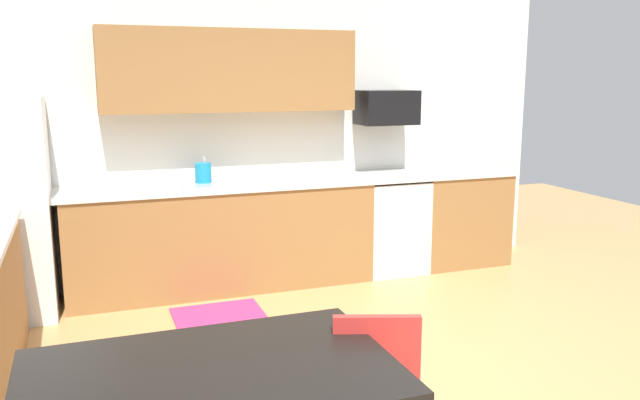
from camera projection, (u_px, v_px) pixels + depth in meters
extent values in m
plane|color=tan|center=(379.00, 396.00, 3.85)|extent=(12.00, 12.00, 0.00)
cube|color=silver|center=(258.00, 131.00, 6.04)|extent=(5.80, 0.10, 2.70)
cube|color=olive|center=(223.00, 238.00, 5.74)|extent=(2.64, 0.60, 0.90)
cube|color=olive|center=(457.00, 218.00, 6.55)|extent=(0.91, 0.60, 0.90)
cube|color=silver|center=(269.00, 183.00, 5.80)|extent=(4.80, 0.64, 0.04)
cube|color=olive|center=(230.00, 71.00, 5.63)|extent=(2.20, 0.34, 0.70)
cube|color=white|center=(389.00, 225.00, 6.30)|extent=(0.60, 0.60, 0.88)
cube|color=black|center=(390.00, 179.00, 6.21)|extent=(0.60, 0.60, 0.03)
cube|color=black|center=(387.00, 107.00, 6.18)|extent=(0.54, 0.36, 0.32)
cube|color=#A5A8AD|center=(209.00, 191.00, 5.62)|extent=(0.48, 0.40, 0.14)
cylinder|color=#B2B5BA|center=(205.00, 170.00, 5.76)|extent=(0.02, 0.02, 0.24)
cube|color=black|center=(210.00, 377.00, 2.46)|extent=(1.40, 0.90, 0.06)
cylinder|color=black|center=(331.00, 397.00, 3.11)|extent=(0.05, 0.05, 0.72)
cube|color=red|center=(376.00, 360.00, 2.83)|extent=(0.37, 0.17, 0.40)
cube|color=#CC3372|center=(218.00, 314.00, 5.16)|extent=(0.70, 0.50, 0.01)
cylinder|color=#198CBF|center=(203.00, 174.00, 5.63)|extent=(0.14, 0.14, 0.20)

